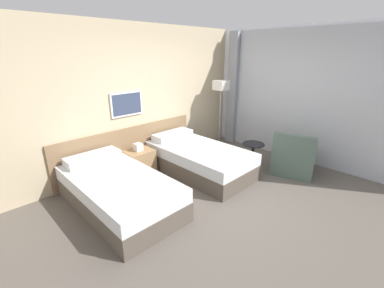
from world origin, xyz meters
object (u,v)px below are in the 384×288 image
(nightstand, at_px, (139,161))
(floor_lamp, at_px, (221,91))
(bed_near_door, at_px, (118,191))
(armchair, at_px, (294,159))
(bed_near_window, at_px, (199,159))
(side_table, at_px, (253,151))

(nightstand, height_order, floor_lamp, floor_lamp)
(bed_near_door, height_order, armchair, armchair)
(floor_lamp, bearing_deg, bed_near_window, -156.22)
(bed_near_window, height_order, side_table, bed_near_window)
(side_table, bearing_deg, nightstand, 141.98)
(bed_near_window, height_order, nightstand, bed_near_window)
(bed_near_door, height_order, floor_lamp, floor_lamp)
(floor_lamp, xyz_separation_m, armchair, (-0.04, -1.87, -1.09))
(bed_near_window, height_order, armchair, armchair)
(bed_near_window, bearing_deg, bed_near_door, 180.00)
(bed_near_door, xyz_separation_m, side_table, (2.61, -0.63, 0.09))
(bed_near_window, bearing_deg, nightstand, 139.05)
(nightstand, bearing_deg, floor_lamp, -4.53)
(nightstand, distance_m, floor_lamp, 2.44)
(floor_lamp, xyz_separation_m, side_table, (-0.40, -1.20, -1.02))
(bed_near_window, relative_size, nightstand, 3.40)
(bed_near_door, bearing_deg, nightstand, 40.95)
(bed_near_door, relative_size, side_table, 4.03)
(armchair, bearing_deg, nightstand, 28.50)
(bed_near_window, distance_m, nightstand, 1.14)
(bed_near_window, height_order, floor_lamp, floor_lamp)
(floor_lamp, bearing_deg, armchair, -91.32)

